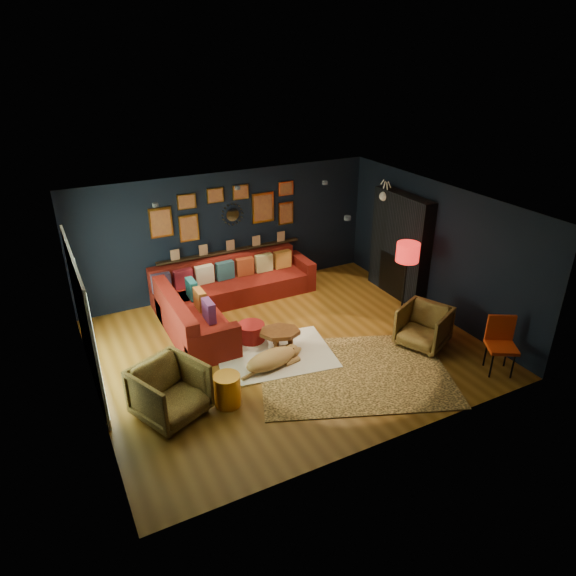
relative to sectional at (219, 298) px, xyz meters
name	(u,v)px	position (x,y,z in m)	size (l,w,h in m)	color
floor	(288,347)	(0.61, -1.81, -0.32)	(6.50, 6.50, 0.00)	brown
room_walls	(288,266)	(0.61, -1.81, 1.27)	(6.50, 6.50, 6.50)	black
sectional	(219,298)	(0.00, 0.00, 0.00)	(3.41, 2.69, 0.86)	maroon
ledge	(230,251)	(0.61, 0.87, 0.60)	(3.20, 0.12, 0.04)	black
gallery_wall	(227,210)	(0.60, 0.91, 1.48)	(3.15, 0.04, 1.02)	gold
sunburst_mirror	(232,214)	(0.71, 0.91, 1.38)	(0.47, 0.16, 0.47)	silver
fireplace	(399,249)	(3.71, -0.91, 0.70)	(0.31, 1.60, 2.20)	black
deer_head	(391,195)	(3.75, -0.41, 1.73)	(0.50, 0.28, 0.45)	white
sliding_door	(84,319)	(-2.60, -1.21, 0.78)	(0.06, 2.80, 2.20)	white
ceiling_spots	(266,197)	(0.61, -1.01, 2.24)	(3.30, 2.50, 0.06)	black
shag_rug	(275,355)	(0.29, -1.94, -0.31)	(1.98, 1.44, 0.03)	silver
leopard_rug	(354,372)	(1.24, -3.01, -0.31)	(3.08, 2.20, 0.02)	#DEAD5C
coffee_table	(280,334)	(0.46, -1.81, 0.00)	(0.88, 0.77, 0.37)	brown
pouf	(251,332)	(0.13, -1.31, -0.14)	(0.49, 0.49, 0.32)	maroon
armchair_left	(170,389)	(-1.73, -2.68, 0.14)	(0.90, 0.84, 0.92)	#B4883B
armchair_right	(424,325)	(2.81, -2.83, 0.09)	(0.80, 0.75, 0.82)	#B4883B
gold_stool	(227,390)	(-0.91, -2.81, -0.07)	(0.40, 0.40, 0.51)	gold
orange_chair	(501,340)	(3.41, -3.99, 0.24)	(0.62, 0.62, 0.96)	black
floor_lamp	(407,256)	(3.11, -1.86, 1.00)	(0.44, 0.44, 1.58)	black
dog	(271,356)	(0.08, -2.24, -0.10)	(1.30, 0.64, 0.41)	#AF7D4D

